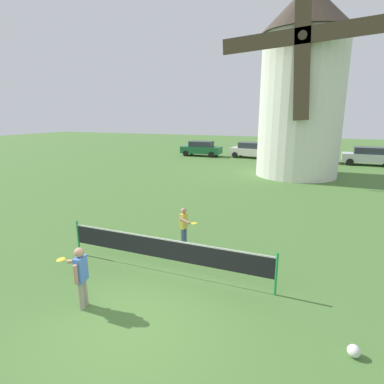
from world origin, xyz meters
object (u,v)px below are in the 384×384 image
(player_far, at_px, (184,224))
(stray_ball, at_px, (354,351))
(tennis_net, at_px, (164,249))
(player_near, at_px, (80,274))
(parked_car_red, at_px, (306,153))
(parked_car_cream, at_px, (251,150))
(parked_car_green, at_px, (201,148))
(windmill, at_px, (303,82))
(parked_car_silver, at_px, (368,156))

(player_far, distance_m, stray_ball, 5.95)
(tennis_net, height_order, stray_ball, tennis_net)
(player_near, xyz_separation_m, parked_car_red, (3.56, 26.05, -0.01))
(player_near, height_order, parked_car_red, parked_car_red)
(stray_ball, xyz_separation_m, parked_car_cream, (-7.33, 26.04, 0.69))
(player_near, distance_m, parked_car_green, 27.12)
(windmill, xyz_separation_m, parked_car_red, (0.36, 7.62, -5.60))
(parked_car_green, bearing_deg, parked_car_silver, -1.53)
(player_near, relative_size, player_far, 1.13)
(windmill, bearing_deg, parked_car_silver, 53.39)
(windmill, distance_m, parked_car_cream, 11.15)
(player_near, distance_m, player_far, 4.15)
(tennis_net, height_order, player_far, player_far)
(parked_car_red, bearing_deg, parked_car_cream, 173.19)
(player_far, bearing_deg, parked_car_green, 109.22)
(player_near, xyz_separation_m, parked_car_green, (-6.98, 26.20, -0.01))
(player_near, height_order, parked_car_silver, parked_car_silver)
(tennis_net, bearing_deg, parked_car_red, 83.83)
(parked_car_green, xyz_separation_m, parked_car_cream, (5.21, 0.49, -0.00))
(windmill, relative_size, parked_car_red, 3.02)
(player_far, relative_size, parked_car_silver, 0.30)
(tennis_net, distance_m, stray_ball, 4.85)
(tennis_net, bearing_deg, parked_car_silver, 71.98)
(stray_ball, xyz_separation_m, parked_car_silver, (3.11, 25.13, 0.69))
(player_near, bearing_deg, parked_car_red, 82.21)
(tennis_net, distance_m, parked_car_green, 25.34)
(player_near, height_order, parked_car_green, parked_car_green)
(tennis_net, relative_size, parked_car_red, 1.37)
(tennis_net, distance_m, parked_car_red, 24.05)
(stray_ball, distance_m, parked_car_red, 25.49)
(tennis_net, bearing_deg, parked_car_cream, 96.40)
(windmill, bearing_deg, parked_car_cream, 121.09)
(player_near, distance_m, parked_car_cream, 26.75)
(player_near, xyz_separation_m, parked_car_silver, (8.67, 25.78, -0.01))
(windmill, height_order, parked_car_cream, windmill)
(player_near, xyz_separation_m, player_far, (0.73, 4.08, -0.10))
(stray_ball, height_order, parked_car_silver, parked_car_silver)
(windmill, distance_m, parked_car_green, 13.98)
(parked_car_red, height_order, parked_car_silver, same)
(player_near, bearing_deg, tennis_net, 65.50)
(parked_car_silver, bearing_deg, parked_car_cream, 175.04)
(parked_car_green, height_order, parked_car_red, same)
(parked_car_silver, bearing_deg, parked_car_green, 178.47)
(stray_ball, bearing_deg, windmill, 97.53)
(tennis_net, relative_size, stray_ball, 26.39)
(windmill, xyz_separation_m, stray_ball, (2.35, -17.78, -6.29))
(stray_ball, relative_size, parked_car_silver, 0.05)
(player_far, bearing_deg, parked_car_cream, 96.31)
(parked_car_cream, bearing_deg, tennis_net, -83.60)
(player_far, distance_m, parked_car_red, 22.15)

